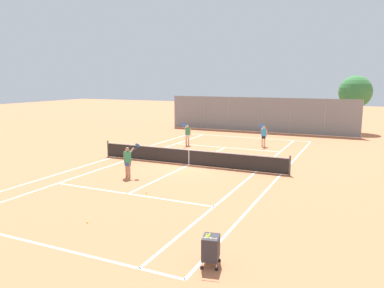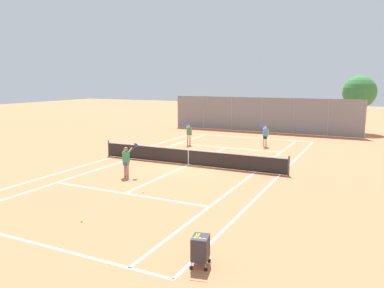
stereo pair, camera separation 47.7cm
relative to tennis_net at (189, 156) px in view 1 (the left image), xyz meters
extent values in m
plane|color=#C67047|center=(0.00, 0.00, -0.51)|extent=(120.00, 120.00, 0.00)
cube|color=white|center=(0.00, -11.90, -0.51)|extent=(11.00, 0.10, 0.01)
cube|color=white|center=(0.00, 11.90, -0.51)|extent=(11.00, 0.10, 0.01)
cube|color=white|center=(-5.50, 0.00, -0.51)|extent=(0.10, 23.80, 0.01)
cube|color=white|center=(5.50, 0.00, -0.51)|extent=(0.10, 23.80, 0.01)
cube|color=white|center=(-4.13, 0.00, -0.51)|extent=(0.10, 23.80, 0.01)
cube|color=white|center=(4.13, 0.00, -0.51)|extent=(0.10, 23.80, 0.01)
cube|color=white|center=(0.00, -6.40, -0.51)|extent=(8.26, 0.10, 0.01)
cube|color=white|center=(0.00, 6.40, -0.51)|extent=(8.26, 0.10, 0.01)
cube|color=white|center=(0.00, 0.00, -0.51)|extent=(0.10, 12.80, 0.01)
cylinder|color=#474C47|center=(-5.95, 0.00, 0.03)|extent=(0.10, 0.10, 1.07)
cylinder|color=#474C47|center=(5.95, 0.00, 0.03)|extent=(0.10, 0.10, 1.07)
cube|color=black|center=(0.00, 0.00, -0.04)|extent=(11.90, 0.02, 0.89)
cube|color=white|center=(0.00, 0.00, 0.41)|extent=(11.90, 0.03, 0.06)
cube|color=white|center=(0.00, 0.00, -0.06)|extent=(0.05, 0.03, 0.89)
cube|color=#2D2D33|center=(5.82, -10.94, 0.02)|extent=(0.55, 0.64, 0.64)
cylinder|color=#B7B7BC|center=(5.57, -10.74, -0.35)|extent=(0.02, 0.02, 0.16)
cylinder|color=black|center=(5.57, -10.74, -0.46)|extent=(0.10, 0.05, 0.10)
cylinder|color=#B7B7BC|center=(5.96, -10.65, -0.35)|extent=(0.02, 0.02, 0.16)
cylinder|color=black|center=(5.96, -10.65, -0.46)|extent=(0.10, 0.05, 0.10)
cylinder|color=#B7B7BC|center=(5.68, -11.23, -0.35)|extent=(0.02, 0.02, 0.16)
cylinder|color=black|center=(5.68, -11.23, -0.46)|extent=(0.10, 0.05, 0.10)
cylinder|color=#B7B7BC|center=(6.07, -11.15, -0.35)|extent=(0.02, 0.02, 0.16)
cylinder|color=black|center=(6.07, -11.15, -0.46)|extent=(0.10, 0.05, 0.10)
cylinder|color=#B7B7BC|center=(5.89, -11.27, 0.44)|extent=(0.43, 0.12, 0.02)
sphere|color=#D1DB33|center=(5.73, -11.10, 0.33)|extent=(0.07, 0.07, 0.07)
sphere|color=#D1DB33|center=(5.70, -11.04, 0.33)|extent=(0.07, 0.07, 0.07)
sphere|color=#D1DB33|center=(5.70, -10.96, 0.33)|extent=(0.07, 0.07, 0.07)
sphere|color=#D1DB33|center=(5.67, -10.90, 0.31)|extent=(0.07, 0.07, 0.07)
sphere|color=#D1DB33|center=(5.66, -10.85, 0.33)|extent=(0.07, 0.07, 0.07)
sphere|color=#D1DB33|center=(5.79, -11.08, 0.32)|extent=(0.07, 0.07, 0.07)
sphere|color=#D1DB33|center=(5.76, -11.02, 0.35)|extent=(0.07, 0.07, 0.07)
sphere|color=#D1DB33|center=(5.76, -10.95, 0.33)|extent=(0.07, 0.07, 0.07)
sphere|color=#D1DB33|center=(5.75, -10.90, 0.34)|extent=(0.07, 0.07, 0.07)
sphere|color=#D1DB33|center=(5.73, -10.82, 0.34)|extent=(0.07, 0.07, 0.07)
sphere|color=#D1DB33|center=(5.85, -11.08, 0.32)|extent=(0.07, 0.07, 0.07)
sphere|color=#D1DB33|center=(5.83, -11.02, 0.32)|extent=(0.07, 0.07, 0.07)
cylinder|color=tan|center=(-1.72, -4.00, -0.10)|extent=(0.13, 0.13, 0.82)
cylinder|color=tan|center=(-1.54, -4.02, -0.10)|extent=(0.13, 0.13, 0.82)
cube|color=#334C8C|center=(-1.63, -4.01, 0.23)|extent=(0.30, 0.21, 0.24)
cube|color=#338C59|center=(-1.63, -4.01, 0.59)|extent=(0.36, 0.24, 0.56)
sphere|color=tan|center=(-1.63, -4.01, 0.98)|extent=(0.22, 0.22, 0.22)
cylinder|color=black|center=(-1.63, -4.01, 1.05)|extent=(0.23, 0.23, 0.02)
cylinder|color=tan|center=(-1.85, -3.98, 0.53)|extent=(0.08, 0.08, 0.52)
cylinder|color=tan|center=(-1.49, -3.88, 0.88)|extent=(0.13, 0.46, 0.35)
cylinder|color=#1E4C99|center=(-1.33, -3.64, 1.04)|extent=(0.06, 0.25, 0.22)
cylinder|color=#1E4C99|center=(-1.31, -3.52, 1.15)|extent=(0.30, 0.23, 0.23)
cylinder|color=#D8A884|center=(-2.93, 6.15, -0.10)|extent=(0.13, 0.13, 0.82)
cylinder|color=#D8A884|center=(-3.09, 6.07, -0.10)|extent=(0.13, 0.13, 0.82)
cube|color=beige|center=(-3.01, 6.11, 0.23)|extent=(0.33, 0.28, 0.24)
cube|color=#338C59|center=(-3.01, 6.11, 0.59)|extent=(0.39, 0.32, 0.56)
sphere|color=#D8A884|center=(-3.01, 6.11, 0.98)|extent=(0.22, 0.22, 0.22)
cylinder|color=black|center=(-3.01, 6.11, 1.05)|extent=(0.23, 0.23, 0.02)
cylinder|color=#D8A884|center=(-2.81, 6.20, 0.53)|extent=(0.08, 0.08, 0.52)
cylinder|color=#D8A884|center=(-3.07, 5.93, 0.88)|extent=(0.26, 0.45, 0.35)
cylinder|color=#1E4C99|center=(-3.09, 5.64, 1.04)|extent=(0.13, 0.24, 0.22)
cylinder|color=#1E4C99|center=(-3.04, 5.53, 1.15)|extent=(0.34, 0.29, 0.23)
cylinder|color=beige|center=(2.58, 8.09, -0.10)|extent=(0.13, 0.13, 0.82)
cylinder|color=beige|center=(2.42, 8.02, -0.10)|extent=(0.13, 0.13, 0.82)
cube|color=black|center=(2.50, 8.06, 0.23)|extent=(0.33, 0.27, 0.24)
cube|color=#3399D8|center=(2.50, 8.06, 0.59)|extent=(0.39, 0.32, 0.56)
sphere|color=beige|center=(2.50, 8.06, 0.98)|extent=(0.22, 0.22, 0.22)
cylinder|color=black|center=(2.50, 8.06, 1.05)|extent=(0.23, 0.23, 0.02)
cylinder|color=beige|center=(2.70, 8.14, 0.53)|extent=(0.08, 0.08, 0.52)
cylinder|color=beige|center=(2.43, 7.88, 0.88)|extent=(0.25, 0.45, 0.35)
cylinder|color=#1E4C99|center=(2.42, 7.59, 1.04)|extent=(0.13, 0.24, 0.22)
cylinder|color=#1E4C99|center=(2.46, 7.47, 1.15)|extent=(0.33, 0.29, 0.23)
sphere|color=#D1DB33|center=(0.70, -5.98, -0.48)|extent=(0.07, 0.07, 0.07)
sphere|color=#D1DB33|center=(-3.93, 8.18, -0.48)|extent=(0.07, 0.07, 0.07)
sphere|color=#D1DB33|center=(2.10, 2.23, -0.48)|extent=(0.07, 0.07, 0.07)
sphere|color=#D1DB33|center=(0.65, -9.90, -0.48)|extent=(0.07, 0.07, 0.07)
sphere|color=#D1DB33|center=(-3.16, 4.57, -0.48)|extent=(0.07, 0.07, 0.07)
cylinder|color=gray|center=(-9.20, 15.94, 1.18)|extent=(0.08, 0.08, 3.38)
cylinder|color=gray|center=(-6.13, 15.94, 1.18)|extent=(0.08, 0.08, 3.38)
cylinder|color=gray|center=(-3.07, 15.94, 1.18)|extent=(0.08, 0.08, 3.38)
cylinder|color=gray|center=(0.00, 15.94, 1.18)|extent=(0.08, 0.08, 3.38)
cylinder|color=gray|center=(3.07, 15.94, 1.18)|extent=(0.08, 0.08, 3.38)
cylinder|color=gray|center=(6.13, 15.94, 1.18)|extent=(0.08, 0.08, 3.38)
cylinder|color=gray|center=(9.20, 15.94, 1.18)|extent=(0.08, 0.08, 3.38)
cube|color=slate|center=(0.00, 15.94, 1.18)|extent=(18.40, 0.02, 3.34)
cylinder|color=brown|center=(8.44, 19.53, 0.91)|extent=(0.21, 0.21, 2.83)
sphere|color=#387A3D|center=(8.44, 19.53, 3.41)|extent=(3.09, 3.09, 3.09)
sphere|color=#387A3D|center=(8.60, 19.14, 3.02)|extent=(1.96, 1.96, 1.96)
camera|label=1|loc=(9.36, -19.83, 4.52)|focal=35.00mm
camera|label=2|loc=(9.79, -19.63, 4.52)|focal=35.00mm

